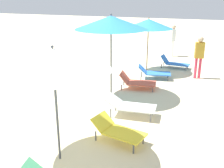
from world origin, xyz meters
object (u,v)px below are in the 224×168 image
object	(u,v)px
lounger_second_shoreside	(118,130)
lounger_farthest_shoreside	(174,63)
lounger_farthest_inland	(154,72)
umbrella_second	(53,59)
person_walking_near	(199,53)
person_walking_mid	(173,37)
umbrella_third	(111,22)
umbrella_farthest	(149,24)
lounger_third_inland	(130,106)
lounger_third_shoreside	(137,81)

from	to	relation	value
lounger_second_shoreside	lounger_farthest_shoreside	xyz separation A→B (m)	(0.17, 7.32, -0.04)
lounger_second_shoreside	lounger_farthest_inland	size ratio (longest dim) A/B	0.94
umbrella_second	person_walking_near	xyz separation A→B (m)	(2.26, 7.11, -1.11)
person_walking_mid	lounger_farthest_inland	bearing A→B (deg)	-111.45
umbrella_third	lounger_farthest_shoreside	distance (m)	5.30
umbrella_second	person_walking_mid	size ratio (longest dim) A/B	1.39
lounger_farthest_inland	umbrella_second	bearing A→B (deg)	-108.68
umbrella_farthest	person_walking_mid	distance (m)	3.82
person_walking_mid	lounger_third_inland	bearing A→B (deg)	-110.17
umbrella_second	lounger_second_shoreside	size ratio (longest dim) A/B	1.82
umbrella_farthest	lounger_farthest_inland	xyz separation A→B (m)	(0.55, -1.03, -1.86)
umbrella_farthest	person_walking_near	world-z (taller)	umbrella_farthest
person_walking_near	lounger_third_inland	bearing A→B (deg)	147.36
lounger_second_shoreside	person_walking_mid	size ratio (longest dim) A/B	0.76
lounger_third_shoreside	person_walking_mid	xyz separation A→B (m)	(0.32, 6.06, 0.81)
lounger_third_inland	person_walking_near	world-z (taller)	person_walking_near
person_walking_mid	lounger_second_shoreside	bearing A→B (deg)	-109.48
person_walking_mid	umbrella_third	bearing A→B (deg)	-118.68
lounger_farthest_shoreside	person_walking_mid	world-z (taller)	person_walking_mid
lounger_second_shoreside	person_walking_mid	bearing A→B (deg)	103.15
umbrella_second	lounger_third_inland	size ratio (longest dim) A/B	1.67
lounger_third_inland	lounger_farthest_inland	distance (m)	3.79
umbrella_farthest	lounger_second_shoreside	bearing A→B (deg)	-81.87
umbrella_second	lounger_farthest_inland	size ratio (longest dim) A/B	1.71
umbrella_third	lounger_farthest_inland	world-z (taller)	umbrella_third
umbrella_second	lounger_farthest_shoreside	size ratio (longest dim) A/B	1.80
lounger_third_inland	lounger_farthest_shoreside	world-z (taller)	lounger_farthest_shoreside
lounger_second_shoreside	lounger_farthest_inland	distance (m)	5.26
person_walking_near	person_walking_mid	distance (m)	4.25
umbrella_farthest	lounger_third_inland	bearing A→B (deg)	-81.22
umbrella_second	lounger_farthest_shoreside	distance (m)	8.71
umbrella_third	lounger_farthest_shoreside	world-z (taller)	umbrella_third
umbrella_second	lounger_third_inland	bearing A→B (deg)	73.38
umbrella_second	lounger_third_inland	distance (m)	3.26
lounger_third_shoreside	lounger_third_inland	xyz separation A→B (m)	(0.51, -2.39, 0.05)
lounger_second_shoreside	umbrella_second	bearing A→B (deg)	-118.57
lounger_second_shoreside	person_walking_mid	xyz separation A→B (m)	(-0.35, 9.91, 0.78)
umbrella_farthest	lounger_third_shoreside	bearing A→B (deg)	-84.46
lounger_third_shoreside	person_walking_near	bearing A→B (deg)	37.18
lounger_second_shoreside	lounger_third_inland	distance (m)	1.47
umbrella_third	lounger_farthest_inland	distance (m)	3.48
umbrella_third	person_walking_mid	bearing A→B (deg)	82.80
lounger_farthest_shoreside	lounger_farthest_inland	bearing A→B (deg)	-100.66
umbrella_second	person_walking_mid	distance (m)	11.09
lounger_third_shoreside	lounger_third_inland	world-z (taller)	lounger_third_shoreside
lounger_farthest_inland	umbrella_third	bearing A→B (deg)	-123.39
umbrella_second	umbrella_farthest	bearing A→B (deg)	89.83
umbrella_third	lounger_third_inland	bearing A→B (deg)	-49.24
lounger_farthest_inland	lounger_farthest_shoreside	bearing A→B (deg)	62.48
umbrella_third	person_walking_near	xyz separation A→B (m)	(2.60, 3.27, -1.43)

